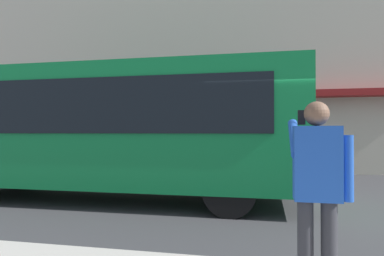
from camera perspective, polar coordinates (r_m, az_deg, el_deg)
name	(u,v)px	position (r m, az deg, el deg)	size (l,w,h in m)	color
ground_plane	(273,207)	(7.61, 13.26, -12.62)	(60.00, 60.00, 0.00)	#38383A
building_facade_far	(270,23)	(14.91, 12.68, 16.54)	(28.00, 1.55, 12.00)	beige
red_bus	(105,128)	(8.34, -14.10, 0.07)	(9.05, 2.54, 3.08)	#0F7238
pedestrian_photographer	(317,181)	(3.31, 19.94, -8.20)	(0.53, 0.52, 1.70)	#2D2D33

